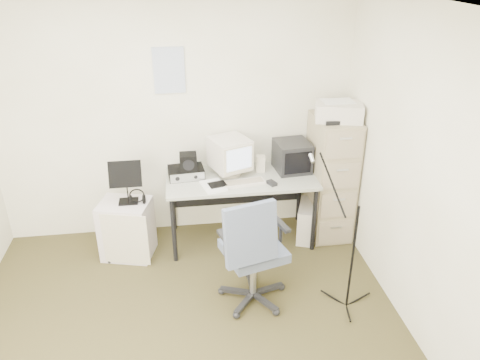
{
  "coord_description": "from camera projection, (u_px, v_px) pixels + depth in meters",
  "views": [
    {
      "loc": [
        0.03,
        -2.74,
        2.79
      ],
      "look_at": [
        0.55,
        0.95,
        0.95
      ],
      "focal_mm": 35.0,
      "sensor_mm": 36.0,
      "label": 1
    }
  ],
  "objects": [
    {
      "name": "floor",
      "position": [
        187.0,
        346.0,
        3.67
      ],
      "size": [
        3.6,
        3.6,
        0.01
      ],
      "primitive_type": "cube",
      "color": "#3C371D",
      "rests_on": "ground"
    },
    {
      "name": "ceiling",
      "position": [
        165.0,
        9.0,
        2.56
      ],
      "size": [
        3.6,
        3.6,
        0.01
      ],
      "primitive_type": "cube",
      "color": "white",
      "rests_on": "ground"
    },
    {
      "name": "wall_back",
      "position": [
        174.0,
        120.0,
        4.71
      ],
      "size": [
        3.6,
        0.02,
        2.5
      ],
      "primitive_type": "cube",
      "color": "white",
      "rests_on": "ground"
    },
    {
      "name": "wall_right",
      "position": [
        432.0,
        190.0,
        3.33
      ],
      "size": [
        0.02,
        3.6,
        2.5
      ],
      "primitive_type": "cube",
      "color": "white",
      "rests_on": "ground"
    },
    {
      "name": "wall_calendar",
      "position": [
        169.0,
        70.0,
        4.47
      ],
      "size": [
        0.3,
        0.02,
        0.44
      ],
      "primitive_type": "cube",
      "color": "white",
      "rests_on": "wall_back"
    },
    {
      "name": "filing_cabinet",
      "position": [
        330.0,
        177.0,
        4.89
      ],
      "size": [
        0.4,
        0.6,
        1.3
      ],
      "primitive_type": "cube",
      "color": "gray",
      "rests_on": "floor"
    },
    {
      "name": "printer",
      "position": [
        339.0,
        111.0,
        4.51
      ],
      "size": [
        0.5,
        0.4,
        0.17
      ],
      "primitive_type": "cube",
      "rotation": [
        0.0,
        0.0,
        -0.25
      ],
      "color": "silver",
      "rests_on": "filing_cabinet"
    },
    {
      "name": "desk",
      "position": [
        241.0,
        209.0,
        4.87
      ],
      "size": [
        1.5,
        0.7,
        0.73
      ],
      "primitive_type": "cube",
      "color": "#B0B19F",
      "rests_on": "floor"
    },
    {
      "name": "crt_monitor",
      "position": [
        230.0,
        157.0,
        4.69
      ],
      "size": [
        0.46,
        0.47,
        0.38
      ],
      "primitive_type": "cube",
      "rotation": [
        0.0,
        0.0,
        0.37
      ],
      "color": "silver",
      "rests_on": "desk"
    },
    {
      "name": "crt_tv",
      "position": [
        292.0,
        156.0,
        4.8
      ],
      "size": [
        0.37,
        0.38,
        0.31
      ],
      "primitive_type": "cube",
      "rotation": [
        0.0,
        0.0,
        0.09
      ],
      "color": "black",
      "rests_on": "desk"
    },
    {
      "name": "desk_speaker",
      "position": [
        261.0,
        164.0,
        4.8
      ],
      "size": [
        0.1,
        0.1,
        0.17
      ],
      "primitive_type": "cube",
      "rotation": [
        0.0,
        0.0,
        -0.15
      ],
      "color": "beige",
      "rests_on": "desk"
    },
    {
      "name": "keyboard",
      "position": [
        244.0,
        183.0,
        4.57
      ],
      "size": [
        0.44,
        0.21,
        0.02
      ],
      "primitive_type": "cube",
      "rotation": [
        0.0,
        0.0,
        0.15
      ],
      "color": "silver",
      "rests_on": "desk"
    },
    {
      "name": "mouse",
      "position": [
        272.0,
        183.0,
        4.55
      ],
      "size": [
        0.1,
        0.12,
        0.03
      ],
      "primitive_type": "cube",
      "rotation": [
        0.0,
        0.0,
        0.41
      ],
      "color": "black",
      "rests_on": "desk"
    },
    {
      "name": "radio_receiver",
      "position": [
        186.0,
        172.0,
        4.69
      ],
      "size": [
        0.37,
        0.28,
        0.1
      ],
      "primitive_type": "cube",
      "rotation": [
        0.0,
        0.0,
        0.09
      ],
      "color": "black",
      "rests_on": "desk"
    },
    {
      "name": "radio_speaker",
      "position": [
        188.0,
        162.0,
        4.6
      ],
      "size": [
        0.17,
        0.16,
        0.17
      ],
      "primitive_type": "cube",
      "rotation": [
        0.0,
        0.0,
        -0.01
      ],
      "color": "black",
      "rests_on": "radio_receiver"
    },
    {
      "name": "papers",
      "position": [
        213.0,
        186.0,
        4.51
      ],
      "size": [
        0.26,
        0.32,
        0.02
      ],
      "primitive_type": "cube",
      "rotation": [
        0.0,
        0.0,
        0.24
      ],
      "color": "white",
      "rests_on": "desk"
    },
    {
      "name": "pc_tower",
      "position": [
        307.0,
        221.0,
        4.97
      ],
      "size": [
        0.32,
        0.45,
        0.39
      ],
      "primitive_type": "cube",
      "rotation": [
        0.0,
        0.0,
        -0.35
      ],
      "color": "silver",
      "rests_on": "floor"
    },
    {
      "name": "office_chair",
      "position": [
        254.0,
        249.0,
        3.93
      ],
      "size": [
        0.76,
        0.76,
        1.07
      ],
      "primitive_type": "cube",
      "rotation": [
        0.0,
        0.0,
        0.28
      ],
      "color": "slate",
      "rests_on": "floor"
    },
    {
      "name": "side_cart",
      "position": [
        127.0,
        229.0,
        4.65
      ],
      "size": [
        0.56,
        0.49,
        0.59
      ],
      "primitive_type": "cube",
      "rotation": [
        0.0,
        0.0,
        -0.26
      ],
      "color": "silver",
      "rests_on": "floor"
    },
    {
      "name": "music_stand",
      "position": [
        126.0,
        182.0,
        4.43
      ],
      "size": [
        0.34,
        0.26,
        0.45
      ],
      "primitive_type": "cube",
      "rotation": [
        0.0,
        0.0,
        0.37
      ],
      "color": "black",
      "rests_on": "side_cart"
    },
    {
      "name": "headphones",
      "position": [
        137.0,
        199.0,
        4.49
      ],
      "size": [
        0.2,
        0.2,
        0.03
      ],
      "primitive_type": "torus",
      "rotation": [
        0.0,
        0.0,
        -0.22
      ],
      "color": "black",
      "rests_on": "side_cart"
    },
    {
      "name": "mic_stand",
      "position": [
        354.0,
        243.0,
        3.8
      ],
      "size": [
        0.02,
        0.02,
        1.3
      ],
      "primitive_type": "cylinder",
      "rotation": [
        0.0,
        0.0,
        1.69
      ],
      "color": "black",
      "rests_on": "floor"
    }
  ]
}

